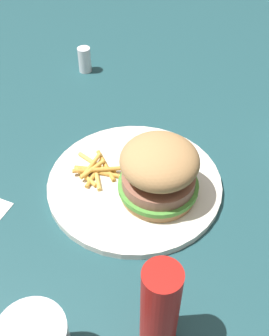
% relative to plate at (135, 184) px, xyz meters
% --- Properties ---
extents(ground_plane, '(1.60, 1.60, 0.00)m').
position_rel_plate_xyz_m(ground_plane, '(-0.02, -0.01, -0.01)').
color(ground_plane, '#1E474C').
extents(plate, '(0.28, 0.28, 0.01)m').
position_rel_plate_xyz_m(plate, '(0.00, 0.00, 0.00)').
color(plate, silver).
rests_on(plate, ground_plane).
extents(sandwich, '(0.13, 0.13, 0.10)m').
position_rel_plate_xyz_m(sandwich, '(-0.04, 0.02, 0.06)').
color(sandwich, tan).
rests_on(sandwich, plate).
extents(fries_pile, '(0.08, 0.09, 0.01)m').
position_rel_plate_xyz_m(fries_pile, '(0.07, -0.01, 0.01)').
color(fries_pile, gold).
rests_on(fries_pile, plate).
extents(ketchup_bottle, '(0.04, 0.04, 0.14)m').
position_rel_plate_xyz_m(ketchup_bottle, '(-0.06, 0.24, 0.06)').
color(ketchup_bottle, '#B21914').
rests_on(ketchup_bottle, ground_plane).
extents(salt_shaker, '(0.03, 0.03, 0.06)m').
position_rel_plate_xyz_m(salt_shaker, '(0.15, -0.33, 0.02)').
color(salt_shaker, white).
rests_on(salt_shaker, ground_plane).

